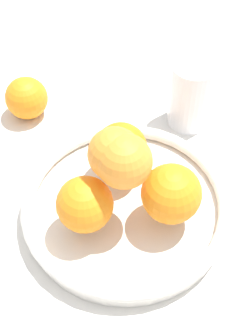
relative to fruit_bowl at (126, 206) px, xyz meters
name	(u,v)px	position (x,y,z in m)	size (l,w,h in m)	color
ground_plane	(126,213)	(0.00, 0.00, -0.02)	(4.00, 4.00, 0.00)	silver
fruit_bowl	(126,206)	(0.00, 0.00, 0.00)	(0.31, 0.31, 0.04)	silver
orange_pile	(126,175)	(0.00, 0.00, 0.08)	(0.18, 0.19, 0.14)	orange
stray_orange	(26,98)	(-0.02, 0.27, 0.02)	(0.07, 0.07, 0.07)	orange
drinking_glass	(191,94)	(0.20, 0.10, 0.04)	(0.07, 0.07, 0.12)	white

